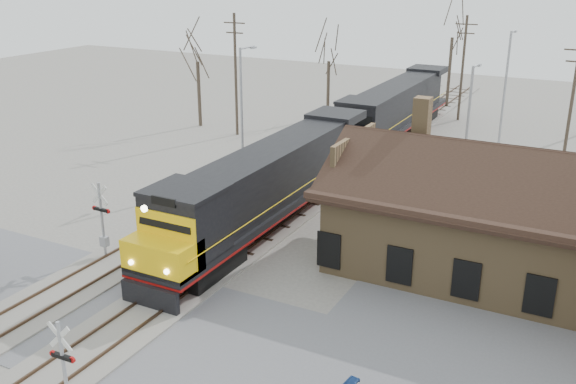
# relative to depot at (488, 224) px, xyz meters

# --- Properties ---
(ground) EXTENTS (140.00, 140.00, 0.00)m
(ground) POSITION_rel_depot_xyz_m (-11.99, -12.00, -2.41)
(ground) COLOR #9E998F
(ground) RESTS_ON ground
(road) EXTENTS (60.00, 9.00, 0.03)m
(road) POSITION_rel_depot_xyz_m (-11.99, -12.00, -2.39)
(road) COLOR slate
(road) RESTS_ON ground
(track_main) EXTENTS (3.40, 90.00, 0.24)m
(track_main) POSITION_rel_depot_xyz_m (-11.99, 3.00, -2.34)
(track_main) COLOR #9E998F
(track_main) RESTS_ON ground
(track_siding) EXTENTS (3.40, 90.00, 0.24)m
(track_siding) POSITION_rel_depot_xyz_m (-16.49, 3.00, -2.34)
(track_siding) COLOR #9E998F
(track_siding) RESTS_ON ground
(depot) EXTENTS (15.20, 9.31, 7.90)m
(depot) POSITION_rel_depot_xyz_m (0.00, 0.00, 0.00)
(depot) COLOR olive
(depot) RESTS_ON ground
(locomotive_lead) EXTENTS (3.20, 21.45, 4.77)m
(locomotive_lead) POSITION_rel_depot_xyz_m (-11.99, -0.56, 0.10)
(locomotive_lead) COLOR black
(locomotive_lead) RESTS_ON ground
(locomotive_trailing) EXTENTS (3.20, 21.45, 4.51)m
(locomotive_trailing) POSITION_rel_depot_xyz_m (-11.99, 21.16, 0.10)
(locomotive_trailing) COLOR black
(locomotive_trailing) RESTS_ON ground
(crossbuck_near) EXTENTS (1.04, 0.27, 3.65)m
(crossbuck_near) POSITION_rel_depot_xyz_m (-9.83, -17.42, -0.67)
(crossbuck_near) COLOR #A5A8AD
(crossbuck_near) RESTS_ON ground
(crossbuck_far) EXTENTS (1.16, 0.30, 4.06)m
(crossbuck_far) POSITION_rel_depot_xyz_m (-17.34, -7.59, -0.50)
(crossbuck_far) COLOR #A5A8AD
(crossbuck_far) RESTS_ON ground
(streetlight_a) EXTENTS (0.25, 2.04, 8.98)m
(streetlight_a) POSITION_rel_depot_xyz_m (-17.73, 6.64, 2.62)
(streetlight_a) COLOR #A5A8AD
(streetlight_a) RESTS_ON ground
(streetlight_b) EXTENTS (0.25, 2.04, 8.15)m
(streetlight_b) POSITION_rel_depot_xyz_m (-3.71, 11.40, 2.20)
(streetlight_b) COLOR #A5A8AD
(streetlight_b) RESTS_ON ground
(streetlight_c) EXTENTS (0.25, 2.04, 9.39)m
(streetlight_c) POSITION_rel_depot_xyz_m (-3.25, 21.46, 2.83)
(streetlight_c) COLOR #A5A8AD
(streetlight_c) RESTS_ON ground
(utility_pole_a) EXTENTS (2.00, 0.24, 10.28)m
(utility_pole_a) POSITION_rel_depot_xyz_m (-24.45, 16.52, 2.96)
(utility_pole_a) COLOR #382D23
(utility_pole_a) RESTS_ON ground
(utility_pole_b) EXTENTS (2.00, 0.24, 9.67)m
(utility_pole_b) POSITION_rel_depot_xyz_m (-8.72, 30.94, 2.65)
(utility_pole_b) COLOR #382D23
(utility_pole_b) RESTS_ON ground
(utility_pole_c) EXTENTS (2.00, 0.24, 9.25)m
(utility_pole_c) POSITION_rel_depot_xyz_m (1.67, 19.83, 2.44)
(utility_pole_c) COLOR #382D23
(utility_pole_c) RESTS_ON ground
(tree_a) EXTENTS (3.89, 3.89, 9.53)m
(tree_a) POSITION_rel_depot_xyz_m (-29.16, 17.69, 4.37)
(tree_a) COLOR #382D23
(tree_a) RESTS_ON ground
(tree_b) EXTENTS (3.59, 3.59, 8.79)m
(tree_b) POSITION_rel_depot_xyz_m (-20.22, 26.25, 3.84)
(tree_b) COLOR #382D23
(tree_b) RESTS_ON ground
(tree_c) EXTENTS (4.70, 4.70, 11.52)m
(tree_c) POSITION_rel_depot_xyz_m (-11.19, 36.27, 5.80)
(tree_c) COLOR #382D23
(tree_c) RESTS_ON ground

